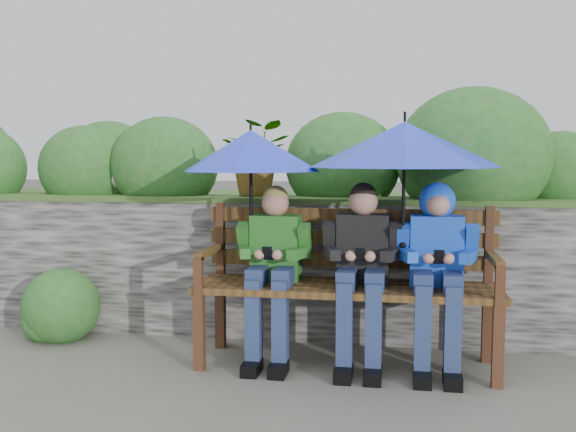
% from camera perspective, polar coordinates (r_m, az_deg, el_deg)
% --- Properties ---
extents(ground, '(60.00, 60.00, 0.00)m').
position_cam_1_polar(ground, '(4.17, -0.25, -13.26)').
color(ground, '#5D5B4D').
rests_on(ground, ground).
extents(garden_backdrop, '(8.00, 2.88, 1.86)m').
position_cam_1_polar(garden_backdrop, '(5.55, 1.87, -1.59)').
color(garden_backdrop, '#33322D').
rests_on(garden_backdrop, ground).
extents(park_bench, '(1.91, 0.56, 1.01)m').
position_cam_1_polar(park_bench, '(4.15, 5.32, -5.17)').
color(park_bench, '#492918').
rests_on(park_bench, ground).
extents(boy_left, '(0.47, 0.55, 1.14)m').
position_cam_1_polar(boy_left, '(4.11, -1.34, -4.11)').
color(boy_left, '#376F23').
rests_on(boy_left, ground).
extents(boy_middle, '(0.49, 0.57, 1.16)m').
position_cam_1_polar(boy_middle, '(4.04, 6.57, -4.18)').
color(boy_middle, black).
rests_on(boy_middle, ground).
extents(boy_right, '(0.49, 0.59, 1.16)m').
position_cam_1_polar(boy_right, '(4.04, 13.10, -3.66)').
color(boy_right, blue).
rests_on(boy_right, ground).
extents(umbrella_left, '(0.91, 0.91, 0.82)m').
position_cam_1_polar(umbrella_left, '(4.15, -3.33, 5.81)').
color(umbrella_left, '#2137EA').
rests_on(umbrella_left, ground).
extents(umbrella_right, '(1.17, 1.17, 0.84)m').
position_cam_1_polar(umbrella_right, '(3.99, 10.31, 6.27)').
color(umbrella_right, '#2137EA').
rests_on(umbrella_right, ground).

